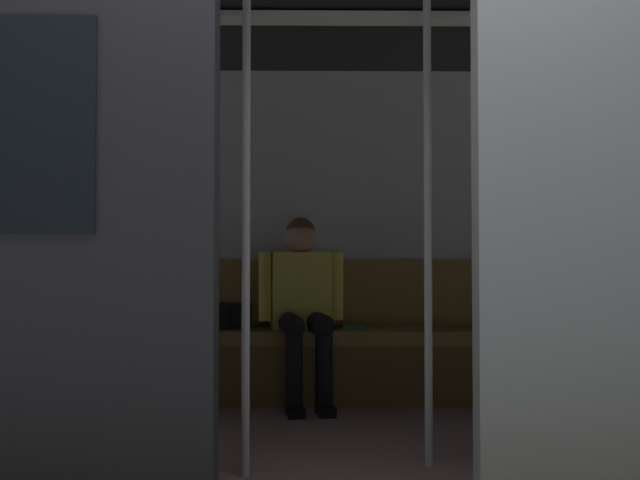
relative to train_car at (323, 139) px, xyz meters
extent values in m
cube|color=silver|center=(-0.98, 1.21, -0.43)|extent=(0.92, 0.12, 2.23)
cube|color=black|center=(-0.98, 1.22, -0.16)|extent=(0.51, 0.02, 0.55)
cube|color=black|center=(-0.06, -0.09, 0.74)|extent=(6.40, 2.72, 0.12)
cube|color=gray|center=(-0.06, -0.09, -1.54)|extent=(6.08, 2.56, 0.01)
cube|color=silver|center=(-0.06, -1.37, -0.43)|extent=(6.08, 0.10, 2.23)
cube|color=olive|center=(-0.06, -1.31, -0.85)|extent=(3.52, 0.06, 0.45)
cube|color=white|center=(-0.06, -0.09, 0.65)|extent=(4.48, 0.16, 0.03)
cube|color=olive|center=(-0.06, -1.09, -1.12)|extent=(2.60, 0.44, 0.09)
cube|color=brown|center=(-0.06, -0.89, -1.35)|extent=(2.60, 0.04, 0.38)
cube|color=#D8CC4C|center=(0.13, -1.07, -0.82)|extent=(0.41, 0.27, 0.50)
sphere|color=tan|center=(0.13, -1.07, -0.48)|extent=(0.21, 0.21, 0.21)
sphere|color=brown|center=(0.13, -1.08, -0.44)|extent=(0.19, 0.19, 0.19)
cylinder|color=#D8CC4C|center=(-0.11, -1.07, -0.79)|extent=(0.08, 0.08, 0.44)
cylinder|color=#D8CC4C|center=(0.36, -1.00, -0.79)|extent=(0.08, 0.08, 0.44)
cylinder|color=black|center=(0.01, -0.88, -1.02)|extent=(0.19, 0.41, 0.14)
cylinder|color=black|center=(0.19, -0.86, -1.02)|extent=(0.19, 0.41, 0.14)
cylinder|color=black|center=(-0.02, -0.68, -1.29)|extent=(0.10, 0.10, 0.43)
cylinder|color=black|center=(0.16, -0.66, -1.29)|extent=(0.10, 0.10, 0.43)
cube|color=black|center=(-0.02, -0.63, -1.52)|extent=(0.13, 0.23, 0.06)
cube|color=black|center=(0.16, -0.61, -1.52)|extent=(0.13, 0.23, 0.06)
cube|color=black|center=(0.59, -1.10, -0.99)|extent=(0.26, 0.14, 0.17)
cube|color=black|center=(0.59, -1.02, -1.00)|extent=(0.02, 0.01, 0.14)
cube|color=#33723F|center=(-0.22, -1.10, -1.06)|extent=(0.16, 0.22, 0.03)
cylinder|color=silver|center=(0.34, 0.66, -0.44)|extent=(0.04, 0.04, 2.21)
cylinder|color=silver|center=(-0.46, 0.51, -0.44)|extent=(0.04, 0.04, 2.21)
camera|label=1|loc=(0.07, 3.92, -0.64)|focal=42.96mm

